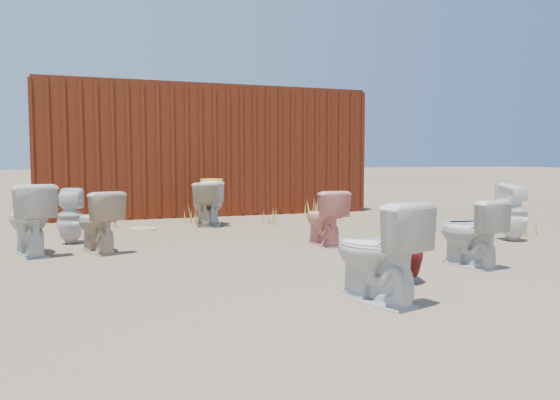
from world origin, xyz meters
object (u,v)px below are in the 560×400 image
object	(u,v)px
toilet_front_c	(377,251)
toilet_back_beige_right	(203,204)
toilet_front_pink	(324,218)
toilet_back_a	(70,216)
toilet_front_e	(470,233)
toilet_back_yellowlid	(212,203)
toilet_front_a	(30,219)
toilet_back_beige_left	(98,222)
loose_tank	(466,237)
toilet_back_e	(514,212)
shipping_container	(201,151)
toilet_front_maroon	(405,244)

from	to	relation	value
toilet_front_c	toilet_back_beige_right	world-z (taller)	toilet_front_c
toilet_front_pink	toilet_back_a	size ratio (longest dim) A/B	0.98
toilet_front_e	toilet_back_yellowlid	distance (m)	4.47
toilet_front_a	toilet_back_beige_right	distance (m)	2.99
toilet_front_pink	toilet_front_a	bearing A→B (deg)	-11.05
toilet_back_beige_left	toilet_back_yellowlid	world-z (taller)	toilet_back_yellowlid
toilet_front_pink	loose_tank	size ratio (longest dim) A/B	1.35
toilet_back_beige_left	toilet_front_e	bearing A→B (deg)	127.53
toilet_back_a	toilet_front_e	bearing A→B (deg)	152.09
toilet_back_beige_left	toilet_back_e	xyz separation A→B (m)	(5.02, -0.94, 0.03)
toilet_front_pink	toilet_front_e	distance (m)	1.87
toilet_front_e	toilet_back_a	xyz separation A→B (m)	(-3.69, 2.87, 0.01)
shipping_container	toilet_back_yellowlid	xyz separation A→B (m)	(-0.33, -2.34, -0.85)
toilet_back_a	toilet_back_e	xyz separation A→B (m)	(5.32, -1.72, 0.03)
toilet_front_a	toilet_front_c	distance (m)	3.97
toilet_front_e	toilet_back_yellowlid	xyz separation A→B (m)	(-1.60, 4.17, 0.02)
toilet_back_yellowlid	toilet_back_e	world-z (taller)	toilet_back_e
toilet_front_c	toilet_front_e	size ratio (longest dim) A/B	1.13
toilet_back_e	toilet_front_maroon	bearing A→B (deg)	28.44
shipping_container	toilet_front_c	xyz separation A→B (m)	(-0.26, -7.37, -0.82)
toilet_front_maroon	toilet_front_e	world-z (taller)	toilet_front_maroon
toilet_front_a	toilet_back_beige_right	size ratio (longest dim) A/B	1.14
toilet_back_a	toilet_back_e	distance (m)	5.59
toilet_back_a	toilet_back_yellowlid	bearing A→B (deg)	-138.10
shipping_container	toilet_back_e	bearing A→B (deg)	-61.50
toilet_front_a	toilet_front_maroon	world-z (taller)	toilet_front_a
shipping_container	toilet_front_maroon	bearing A→B (deg)	-87.73
toilet_front_maroon	toilet_back_yellowlid	bearing A→B (deg)	-73.62
toilet_front_c	toilet_back_beige_right	size ratio (longest dim) A/B	1.10
toilet_back_a	toilet_back_e	size ratio (longest dim) A/B	0.91
toilet_back_e	toilet_back_beige_right	bearing A→B (deg)	-42.68
toilet_front_a	toilet_front_maroon	size ratio (longest dim) A/B	1.16
toilet_back_yellowlid	toilet_front_e	bearing A→B (deg)	124.52
loose_tank	toilet_back_e	bearing A→B (deg)	30.66
toilet_front_a	toilet_back_beige_right	xyz separation A→B (m)	(2.33, 1.88, -0.05)
shipping_container	toilet_back_a	distance (m)	4.45
toilet_back_beige_right	toilet_back_yellowlid	bearing A→B (deg)	-136.57
toilet_front_pink	toilet_back_a	xyz separation A→B (m)	(-2.91, 1.17, 0.01)
toilet_front_pink	toilet_front_maroon	size ratio (longest dim) A/B	1.00
toilet_back_e	loose_tank	size ratio (longest dim) A/B	1.51
shipping_container	toilet_back_a	world-z (taller)	shipping_container
shipping_container	toilet_front_a	distance (m)	5.23
toilet_back_beige_right	loose_tank	size ratio (longest dim) A/B	1.38
toilet_back_beige_left	toilet_back_e	bearing A→B (deg)	148.70
toilet_front_e	toilet_back_yellowlid	bearing A→B (deg)	-79.46
toilet_front_e	toilet_back_yellowlid	size ratio (longest dim) A/B	0.95
toilet_front_c	toilet_front_maroon	xyz separation A→B (m)	(0.54, 0.45, -0.04)
toilet_back_beige_left	toilet_front_maroon	bearing A→B (deg)	113.01
toilet_back_a	toilet_back_beige_right	bearing A→B (deg)	-138.39
shipping_container	toilet_front_pink	world-z (taller)	shipping_container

